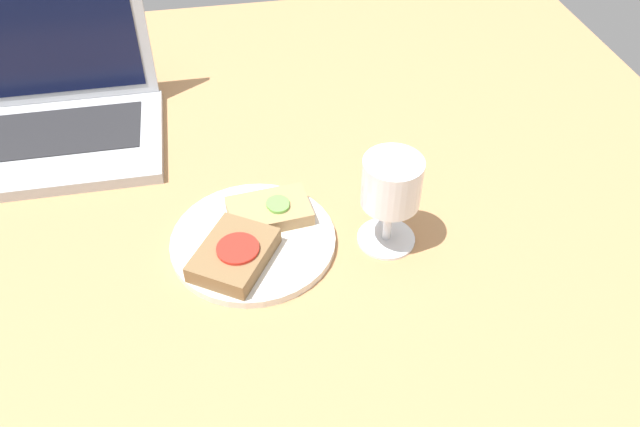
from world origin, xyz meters
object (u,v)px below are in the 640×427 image
Objects in this scene: plate at (253,241)px; sandwich_with_tomato at (234,254)px; sandwich_with_cucumber at (270,211)px; wine_glass at (391,188)px; laptop at (38,111)px.

sandwich_with_tomato is (-2.58, -3.59, 1.78)cm from plate.
wine_glass reaches higher than sandwich_with_cucumber.
sandwich_with_tomato reaches higher than sandwich_with_cucumber.
sandwich_with_cucumber is 8.87cm from sandwich_with_tomato.
wine_glass is 56.05cm from laptop.
plate is at bearing 171.86° from wine_glass.
laptop is (-29.08, 29.30, 3.99)cm from plate.
wine_glass is at bearing -34.59° from laptop.
wine_glass is 0.36× the size of laptop.
laptop is (-26.51, 32.90, 2.21)cm from sandwich_with_tomato.
sandwich_with_cucumber is at bearing 53.22° from plate.
laptop is at bearing 140.96° from sandwich_with_cucumber.
sandwich_with_cucumber is 0.86× the size of sandwich_with_tomato.
wine_glass reaches higher than plate.
sandwich_with_tomato is at bearing -126.20° from sandwich_with_cucumber.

